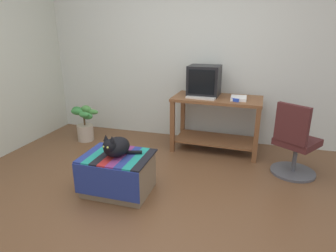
% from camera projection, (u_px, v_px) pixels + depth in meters
% --- Properties ---
extents(ground_plane, '(14.00, 14.00, 0.00)m').
position_uv_depth(ground_plane, '(150.00, 204.00, 2.87)').
color(ground_plane, brown).
extents(back_wall, '(8.00, 0.10, 2.60)m').
position_uv_depth(back_wall, '(195.00, 55.00, 4.32)').
color(back_wall, silver).
rests_on(back_wall, ground_plane).
extents(desk, '(1.23, 0.67, 0.78)m').
position_uv_depth(desk, '(216.00, 115.00, 4.04)').
color(desk, brown).
rests_on(desk, ground_plane).
extents(tv_monitor, '(0.44, 0.39, 0.42)m').
position_uv_depth(tv_monitor, '(204.00, 81.00, 4.01)').
color(tv_monitor, black).
rests_on(tv_monitor, desk).
extents(keyboard, '(0.42, 0.20, 0.02)m').
position_uv_depth(keyboard, '(201.00, 98.00, 3.89)').
color(keyboard, beige).
rests_on(keyboard, desk).
extents(book, '(0.21, 0.27, 0.04)m').
position_uv_depth(book, '(239.00, 98.00, 3.82)').
color(book, white).
rests_on(book, desk).
extents(ottoman_with_blanket, '(0.71, 0.56, 0.42)m').
position_uv_depth(ottoman_with_blanket, '(118.00, 173.00, 3.04)').
color(ottoman_with_blanket, '#7A664C').
rests_on(ottoman_with_blanket, ground_plane).
extents(cat, '(0.39, 0.36, 0.26)m').
position_uv_depth(cat, '(116.00, 147.00, 2.93)').
color(cat, black).
rests_on(cat, ottoman_with_blanket).
extents(potted_plant, '(0.39, 0.37, 0.54)m').
position_uv_depth(potted_plant, '(85.00, 124.00, 4.46)').
color(potted_plant, '#B7A893').
rests_on(potted_plant, ground_plane).
extents(office_chair, '(0.58, 0.58, 0.89)m').
position_uv_depth(office_chair, '(294.00, 145.00, 3.34)').
color(office_chair, '#4C4C51').
rests_on(office_chair, ground_plane).
extents(stapler, '(0.12, 0.07, 0.04)m').
position_uv_depth(stapler, '(235.00, 100.00, 3.72)').
color(stapler, '#2342B7').
rests_on(stapler, desk).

